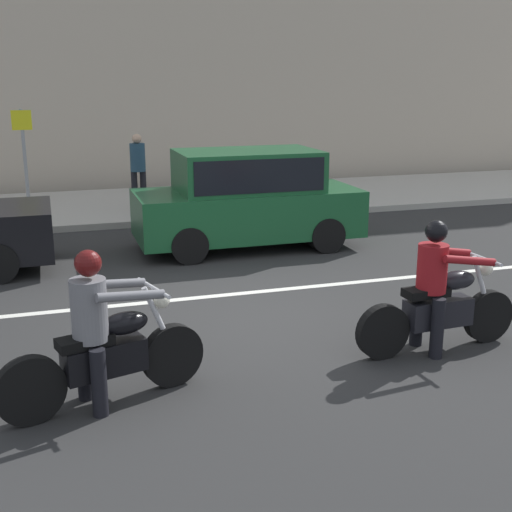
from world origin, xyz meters
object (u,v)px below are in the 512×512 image
at_px(street_sign_post, 24,147).
at_px(pedestrian_bystander, 138,166).
at_px(motorcycle_with_rider_crimson, 438,297).
at_px(motorcycle_with_rider_gray, 102,342).
at_px(parked_hatchback_forest_green, 248,198).

bearing_deg(street_sign_post, pedestrian_bystander, -25.03).
relative_size(motorcycle_with_rider_crimson, pedestrian_bystander, 1.22).
height_order(motorcycle_with_rider_gray, motorcycle_with_rider_crimson, motorcycle_with_rider_gray).
bearing_deg(pedestrian_bystander, motorcycle_with_rider_crimson, -76.10).
xyz_separation_m(motorcycle_with_rider_crimson, parked_hatchback_forest_green, (-0.70, 5.26, 0.30)).
bearing_deg(motorcycle_with_rider_gray, parked_hatchback_forest_green, 60.56).
height_order(motorcycle_with_rider_gray, pedestrian_bystander, pedestrian_bystander).
relative_size(motorcycle_with_rider_gray, pedestrian_bystander, 1.20).
bearing_deg(motorcycle_with_rider_gray, pedestrian_bystander, 80.04).
bearing_deg(pedestrian_bystander, street_sign_post, 154.97).
bearing_deg(street_sign_post, parked_hatchback_forest_green, -50.36).
bearing_deg(motorcycle_with_rider_crimson, parked_hatchback_forest_green, 97.56).
bearing_deg(parked_hatchback_forest_green, street_sign_post, 129.64).
bearing_deg(parked_hatchback_forest_green, motorcycle_with_rider_crimson, -82.44).
relative_size(motorcycle_with_rider_gray, street_sign_post, 0.91).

